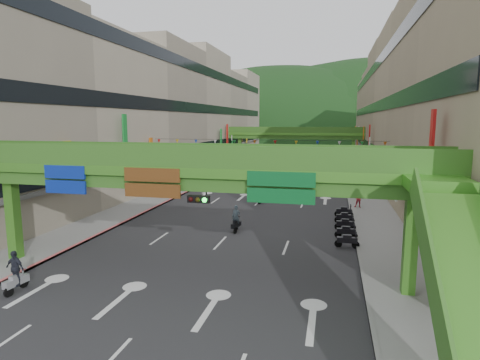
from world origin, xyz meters
name	(u,v)px	position (x,y,z in m)	size (l,w,h in m)	color
ground	(137,332)	(0.00, 0.00, 0.00)	(320.00, 320.00, 0.00)	black
road_slab	(285,173)	(0.00, 50.00, 0.01)	(18.00, 140.00, 0.02)	#28282B
sidewalk_left	(219,171)	(-11.00, 50.00, 0.07)	(4.00, 140.00, 0.15)	gray
sidewalk_right	(357,175)	(11.00, 50.00, 0.07)	(4.00, 140.00, 0.15)	gray
curb_left	(230,171)	(-9.10, 50.00, 0.09)	(0.20, 140.00, 0.18)	#CC5959
curb_right	(344,174)	(9.10, 50.00, 0.09)	(0.20, 140.00, 0.18)	gray
building_row_left	(173,114)	(-18.93, 50.00, 9.46)	(12.80, 95.00, 19.00)	#9E937F
building_row_right	(416,113)	(18.93, 50.00, 9.46)	(12.80, 95.00, 19.00)	gray
overpass_near	(201,183)	(0.93, 5.38, 5.21)	(28.00, 12.27, 7.10)	#4C9E2D
overpass_far	(295,136)	(0.00, 65.00, 5.40)	(28.00, 2.20, 7.10)	#4C9E2D
hill_left	(281,140)	(-15.00, 160.00, 0.00)	(168.00, 140.00, 112.00)	#1C4419
hill_right	(373,139)	(25.00, 180.00, 0.00)	(208.00, 176.00, 128.00)	#1C4419
bunting_string	(265,142)	(0.00, 30.00, 5.96)	(26.00, 0.36, 0.47)	black
scooter_rider_near	(236,220)	(0.40, 14.98, 0.95)	(0.68, 1.60, 2.04)	black
scooter_rider_mid	(259,193)	(0.18, 25.90, 1.08)	(0.97, 1.58, 2.09)	black
scooter_rider_left	(15,271)	(-7.50, 2.11, 1.06)	(1.07, 1.60, 2.10)	gray
scooter_rider_far	(261,166)	(-4.02, 50.55, 1.04)	(0.92, 1.59, 2.05)	maroon
parked_scooter_row	(345,224)	(8.42, 17.26, 0.52)	(1.60, 9.35, 1.08)	black
car_silver	(254,173)	(-3.85, 43.57, 0.69)	(1.47, 4.21, 1.39)	#B7B6BD
car_yellow	(278,169)	(-1.18, 49.96, 0.62)	(1.47, 3.65, 1.24)	gold
pedestrian_red	(359,200)	(9.85, 25.25, 0.85)	(0.83, 0.64, 1.70)	red
pedestrian_dark	(355,191)	(9.80, 30.35, 0.88)	(1.03, 0.43, 1.76)	#22212A
pedestrian_blue	(352,178)	(9.80, 40.00, 0.87)	(0.81, 0.52, 1.74)	#2F3851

